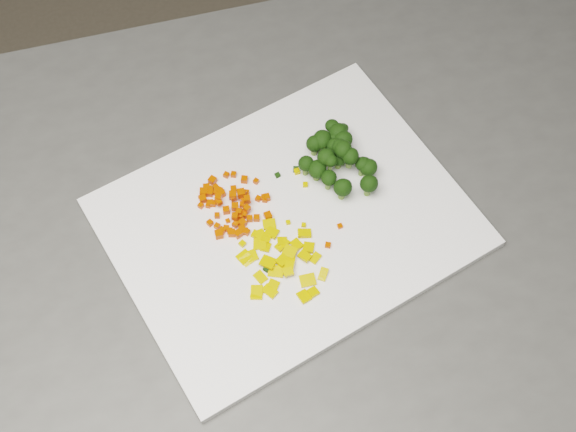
{
  "coord_description": "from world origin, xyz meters",
  "views": [
    {
      "loc": [
        0.16,
        0.02,
        1.74
      ],
      "look_at": [
        0.15,
        0.48,
        0.92
      ],
      "focal_mm": 50.0,
      "sensor_mm": 36.0,
      "label": 1
    }
  ],
  "objects_px": {
    "counter_block": "(300,354)",
    "pepper_pile": "(285,259)",
    "broccoli_pile": "(341,155)",
    "cutting_board": "(288,222)",
    "carrot_pile": "(234,201)"
  },
  "relations": [
    {
      "from": "cutting_board",
      "to": "counter_block",
      "type": "bearing_deg",
      "value": -6.83
    },
    {
      "from": "cutting_board",
      "to": "pepper_pile",
      "type": "relative_size",
      "value": 3.88
    },
    {
      "from": "counter_block",
      "to": "cutting_board",
      "type": "bearing_deg",
      "value": 173.17
    },
    {
      "from": "cutting_board",
      "to": "broccoli_pile",
      "type": "height_order",
      "value": "broccoli_pile"
    },
    {
      "from": "cutting_board",
      "to": "carrot_pile",
      "type": "height_order",
      "value": "carrot_pile"
    },
    {
      "from": "counter_block",
      "to": "broccoli_pile",
      "type": "bearing_deg",
      "value": 61.21
    },
    {
      "from": "pepper_pile",
      "to": "broccoli_pile",
      "type": "distance_m",
      "value": 0.15
    },
    {
      "from": "counter_block",
      "to": "pepper_pile",
      "type": "distance_m",
      "value": 0.47
    },
    {
      "from": "counter_block",
      "to": "broccoli_pile",
      "type": "distance_m",
      "value": 0.49
    },
    {
      "from": "pepper_pile",
      "to": "broccoli_pile",
      "type": "bearing_deg",
      "value": 63.0
    },
    {
      "from": "pepper_pile",
      "to": "cutting_board",
      "type": "bearing_deg",
      "value": 86.75
    },
    {
      "from": "carrot_pile",
      "to": "broccoli_pile",
      "type": "height_order",
      "value": "broccoli_pile"
    },
    {
      "from": "carrot_pile",
      "to": "broccoli_pile",
      "type": "relative_size",
      "value": 0.83
    },
    {
      "from": "counter_block",
      "to": "broccoli_pile",
      "type": "xyz_separation_m",
      "value": [
        0.04,
        0.08,
        0.49
      ]
    },
    {
      "from": "counter_block",
      "to": "cutting_board",
      "type": "height_order",
      "value": "cutting_board"
    }
  ]
}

